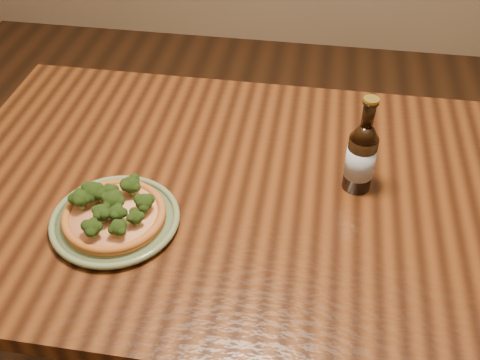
# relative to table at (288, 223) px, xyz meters

# --- Properties ---
(table) EXTENTS (1.60, 0.90, 0.75)m
(table) POSITION_rel_table_xyz_m (0.00, 0.00, 0.00)
(table) COLOR #4A250F
(table) RESTS_ON ground
(plate) EXTENTS (0.27, 0.27, 0.02)m
(plate) POSITION_rel_table_xyz_m (-0.35, -0.15, 0.10)
(plate) COLOR #5D714D
(plate) RESTS_ON table
(pizza) EXTENTS (0.22, 0.22, 0.07)m
(pizza) POSITION_rel_table_xyz_m (-0.36, -0.15, 0.12)
(pizza) COLOR #A55F25
(pizza) RESTS_ON plate
(beer_bottle) EXTENTS (0.06, 0.06, 0.23)m
(beer_bottle) POSITION_rel_table_xyz_m (0.14, 0.05, 0.18)
(beer_bottle) COLOR black
(beer_bottle) RESTS_ON table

